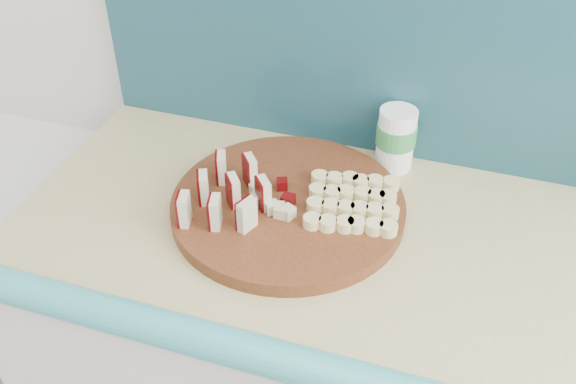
{
  "coord_description": "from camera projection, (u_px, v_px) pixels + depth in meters",
  "views": [
    {
      "loc": [
        -0.22,
        0.65,
        1.68
      ],
      "look_at": [
        -0.51,
        1.53,
        0.96
      ],
      "focal_mm": 40.0,
      "sensor_mm": 36.0,
      "label": 1
    }
  ],
  "objects": [
    {
      "name": "apple_chunks",
      "position": [
        273.0,
        195.0,
        1.18
      ],
      "size": [
        0.07,
        0.08,
        0.02
      ],
      "color": "beige",
      "rests_on": "cutting_board"
    },
    {
      "name": "canister",
      "position": [
        396.0,
        138.0,
        1.28
      ],
      "size": [
        0.08,
        0.08,
        0.13
      ],
      "rotation": [
        0.0,
        0.0,
        0.18
      ],
      "color": "white",
      "rests_on": "kitchen_counter"
    },
    {
      "name": "cutting_board",
      "position": [
        288.0,
        206.0,
        1.19
      ],
      "size": [
        0.5,
        0.5,
        0.03
      ],
      "primitive_type": "cylinder",
      "rotation": [
        0.0,
        0.0,
        0.18
      ],
      "color": "#401F0D",
      "rests_on": "kitchen_counter"
    },
    {
      "name": "banana_slices",
      "position": [
        353.0,
        202.0,
        1.17
      ],
      "size": [
        0.18,
        0.18,
        0.02
      ],
      "color": "#E3D68B",
      "rests_on": "cutting_board"
    },
    {
      "name": "apple_wedges",
      "position": [
        227.0,
        193.0,
        1.16
      ],
      "size": [
        0.14,
        0.18,
        0.06
      ],
      "color": "beige",
      "rests_on": "cutting_board"
    }
  ]
}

